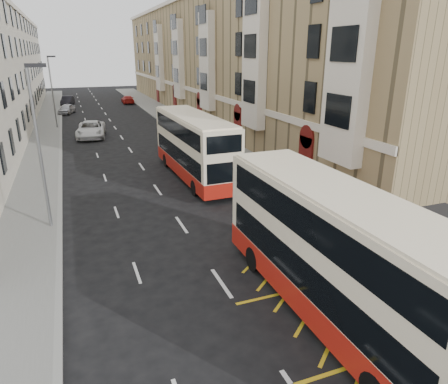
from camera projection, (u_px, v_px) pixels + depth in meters
name	position (u px, v px, depth m)	size (l,w,h in m)	color
ground	(267.00, 350.00, 12.26)	(200.00, 200.00, 0.00)	black
pavement_right	(205.00, 138.00, 41.33)	(4.00, 120.00, 0.15)	slate
pavement_left	(43.00, 151.00, 36.10)	(3.00, 120.00, 0.15)	slate
kerb_right	(187.00, 140.00, 40.65)	(0.25, 120.00, 0.15)	gray
kerb_left	(61.00, 150.00, 36.60)	(0.25, 120.00, 0.15)	gray
road_markings	(111.00, 121.00, 51.85)	(10.00, 110.00, 0.01)	silver
terrace_right	(217.00, 59.00, 54.68)	(10.75, 79.00, 15.25)	#998359
guard_railing	(330.00, 223.00, 19.14)	(0.06, 6.56, 1.01)	#B80416
street_lamp_near	(39.00, 140.00, 19.12)	(0.93, 0.18, 8.00)	gray
street_lamp_far	(52.00, 88.00, 45.52)	(0.93, 0.18, 8.00)	gray
double_decker_front	(335.00, 255.00, 13.13)	(2.67, 11.48, 4.57)	#F9E8C4
double_decker_rear	(194.00, 147.00, 28.08)	(2.85, 11.35, 4.50)	#F9E8C4
pedestrian_near	(430.00, 249.00, 16.27)	(0.66, 0.43, 1.80)	black
pedestrian_mid	(380.00, 221.00, 18.80)	(0.94, 0.73, 1.92)	black
pedestrian_far	(377.00, 247.00, 16.43)	(1.03, 0.43, 1.75)	black
white_van	(91.00, 129.00, 42.01)	(2.76, 5.99, 1.67)	white
car_silver	(66.00, 109.00, 57.61)	(1.67, 4.16, 1.42)	#B4B6BD
car_dark	(68.00, 101.00, 66.68)	(1.60, 4.60, 1.51)	black
car_red	(128.00, 99.00, 69.04)	(1.87, 4.59, 1.33)	#B01A14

